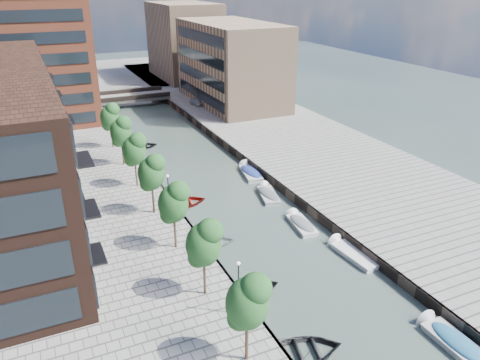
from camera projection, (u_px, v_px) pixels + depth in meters
water at (188, 159)px, 61.73m from camera, size 300.00×300.00×0.00m
quay_right at (293, 139)px, 67.66m from camera, size 20.00×140.00×1.00m
quay_wall_left at (142, 162)px, 59.19m from camera, size 0.25×140.00×1.00m
quay_wall_right at (230, 149)px, 63.86m from camera, size 0.25×140.00×1.00m
far_closure at (106, 75)px, 111.52m from camera, size 80.00×40.00×1.00m
apartment_block at (11, 145)px, 42.55m from camera, size 8.00×38.00×14.00m
tower at (20, 21)px, 69.67m from camera, size 18.00×18.00×30.00m
tan_block_near at (231, 63)px, 83.00m from camera, size 12.00×25.00×14.00m
tan_block_far at (184, 41)px, 104.26m from camera, size 12.00×20.00×16.00m
bridge at (132, 97)px, 87.84m from camera, size 13.00×6.00×1.30m
tree_0 at (247, 300)px, 26.36m from camera, size 2.50×2.50×5.95m
tree_1 at (203, 242)px, 32.19m from camera, size 2.50×2.50×5.95m
tree_2 at (173, 201)px, 38.02m from camera, size 2.50×2.50×5.95m
tree_3 at (151, 171)px, 43.86m from camera, size 2.50×2.50×5.95m
tree_4 at (134, 149)px, 49.69m from camera, size 2.50×2.50×5.95m
tree_5 at (120, 131)px, 55.52m from camera, size 2.50×2.50×5.95m
tree_6 at (110, 116)px, 61.35m from camera, size 2.50×2.50×5.95m
lamp_0 at (239, 282)px, 30.90m from camera, size 0.24×0.24×4.12m
lamp_1 at (169, 190)px, 44.24m from camera, size 0.24×0.24×4.12m
lamp_2 at (131, 141)px, 57.57m from camera, size 0.24×0.24×4.12m
sloop_0 at (304, 355)px, 29.73m from camera, size 5.86×4.75×1.07m
sloop_1 at (249, 293)px, 35.54m from camera, size 5.22×3.95×1.02m
sloop_2 at (183, 205)px, 49.25m from camera, size 5.18×3.85×1.03m
sloop_3 at (212, 244)px, 41.97m from camera, size 4.86×3.98×0.88m
sloop_4 at (142, 148)px, 65.77m from camera, size 4.55×3.33×0.92m
motorboat_0 at (452, 341)px, 30.55m from camera, size 1.87×5.30×1.76m
motorboat_1 at (300, 223)px, 45.21m from camera, size 2.19×4.80×1.54m
motorboat_2 at (350, 253)px, 40.54m from camera, size 2.16×5.26×1.71m
motorboat_3 at (250, 172)px, 57.05m from camera, size 2.81×5.58×1.78m
motorboat_4 at (267, 194)px, 51.33m from camera, size 2.78×5.09×1.61m
car at (197, 102)px, 83.37m from camera, size 2.15×3.84×1.24m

